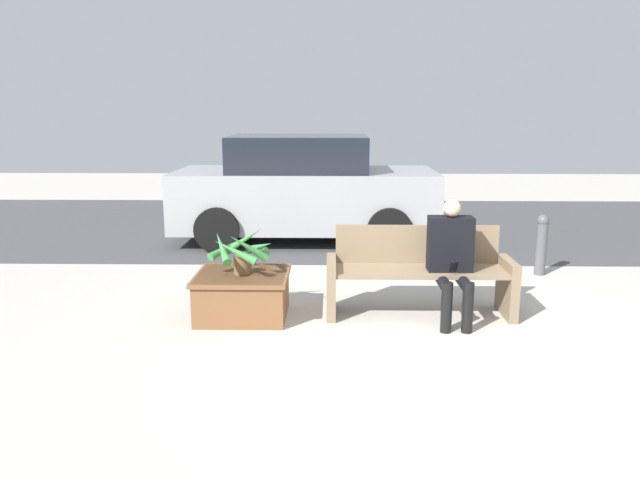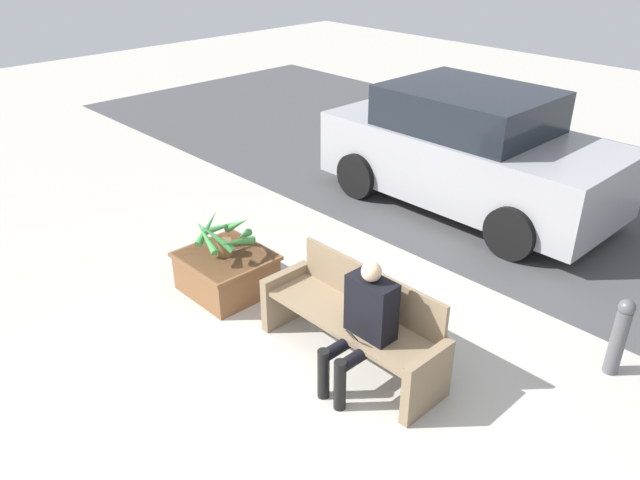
% 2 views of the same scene
% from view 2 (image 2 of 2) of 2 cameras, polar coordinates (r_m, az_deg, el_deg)
% --- Properties ---
extents(ground_plane, '(30.00, 30.00, 0.00)m').
position_cam_2_polar(ground_plane, '(5.43, -3.48, -14.91)').
color(ground_plane, '#ADA89E').
extents(road_surface, '(20.00, 6.00, 0.01)m').
position_cam_2_polar(road_surface, '(9.66, 24.05, 2.86)').
color(road_surface, '#424244').
rests_on(road_surface, ground_plane).
extents(bench, '(1.86, 0.57, 0.87)m').
position_cam_2_polar(bench, '(5.67, 3.15, -7.32)').
color(bench, '#7A664C').
rests_on(bench, ground_plane).
extents(person_seated, '(0.43, 0.62, 1.19)m').
position_cam_2_polar(person_seated, '(5.27, 3.97, -7.38)').
color(person_seated, black).
rests_on(person_seated, ground_plane).
extents(planter_box, '(0.92, 0.86, 0.44)m').
position_cam_2_polar(planter_box, '(6.83, -8.54, -2.82)').
color(planter_box, brown).
rests_on(planter_box, ground_plane).
extents(potted_plant, '(0.68, 0.63, 0.47)m').
position_cam_2_polar(potted_plant, '(6.62, -8.74, 0.44)').
color(potted_plant, brown).
rests_on(potted_plant, planter_box).
extents(parked_car, '(4.03, 1.98, 1.64)m').
position_cam_2_polar(parked_car, '(8.82, 13.45, 7.94)').
color(parked_car, '#99999E').
rests_on(parked_car, ground_plane).
extents(bollard_post, '(0.15, 0.15, 0.77)m').
position_cam_2_polar(bollard_post, '(6.11, 25.70, -7.81)').
color(bollard_post, '#4C4C51').
rests_on(bollard_post, ground_plane).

